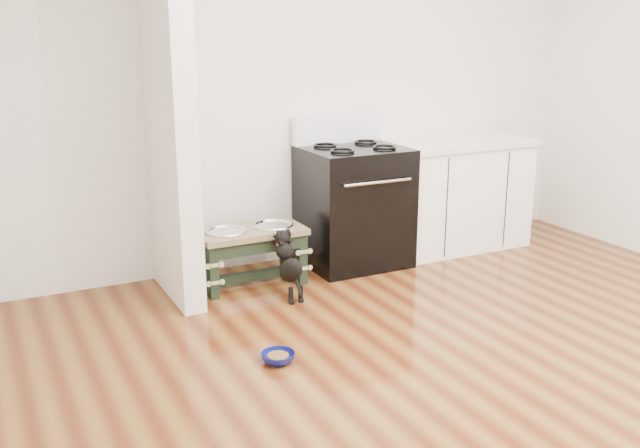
# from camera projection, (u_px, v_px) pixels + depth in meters

# --- Properties ---
(ground) EXTENTS (5.00, 5.00, 0.00)m
(ground) POSITION_uv_depth(u_px,v_px,m) (515.00, 389.00, 3.68)
(ground) COLOR #4B1F0D
(ground) RESTS_ON ground
(room_shell) EXTENTS (5.00, 5.00, 5.00)m
(room_shell) POSITION_uv_depth(u_px,v_px,m) (541.00, 70.00, 3.25)
(room_shell) COLOR silver
(room_shell) RESTS_ON ground
(partition_wall) EXTENTS (0.15, 0.80, 2.70)m
(partition_wall) POSITION_uv_depth(u_px,v_px,m) (168.00, 100.00, 4.62)
(partition_wall) COLOR silver
(partition_wall) RESTS_ON ground
(oven_range) EXTENTS (0.76, 0.69, 1.14)m
(oven_range) POSITION_uv_depth(u_px,v_px,m) (354.00, 204.00, 5.52)
(oven_range) COLOR black
(oven_range) RESTS_ON ground
(cabinet_run) EXTENTS (1.24, 0.64, 0.91)m
(cabinet_run) POSITION_uv_depth(u_px,v_px,m) (454.00, 194.00, 5.97)
(cabinet_run) COLOR white
(cabinet_run) RESTS_ON ground
(dog_feeder) EXTENTS (0.76, 0.41, 0.43)m
(dog_feeder) POSITION_uv_depth(u_px,v_px,m) (251.00, 245.00, 5.10)
(dog_feeder) COLOR black
(dog_feeder) RESTS_ON ground
(puppy) EXTENTS (0.13, 0.39, 0.47)m
(puppy) POSITION_uv_depth(u_px,v_px,m) (289.00, 262.00, 4.87)
(puppy) COLOR black
(puppy) RESTS_ON ground
(floor_bowl) EXTENTS (0.25, 0.25, 0.06)m
(floor_bowl) POSITION_uv_depth(u_px,v_px,m) (278.00, 358.00, 3.97)
(floor_bowl) COLOR navy
(floor_bowl) RESTS_ON ground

